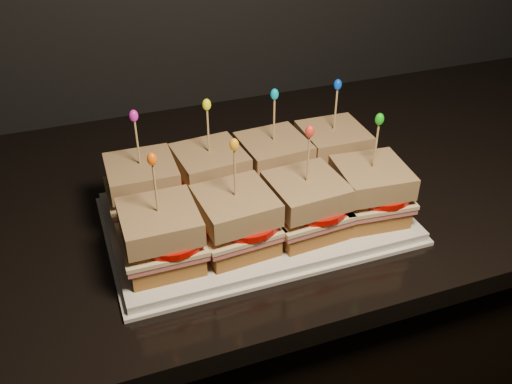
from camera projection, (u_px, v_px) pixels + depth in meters
name	position (u px, v px, depth m)	size (l,w,h in m)	color
granite_slab	(109.00, 219.00, 0.89)	(2.16, 0.66, 0.03)	black
platter	(256.00, 218.00, 0.85)	(0.43, 0.26, 0.02)	white
platter_rim	(256.00, 221.00, 0.85)	(0.44, 0.28, 0.01)	white
sandwich_0_bread_bot	(145.00, 204.00, 0.84)	(0.09, 0.09, 0.03)	brown
sandwich_0_ham	(144.00, 194.00, 0.83)	(0.10, 0.10, 0.01)	#C25957
sandwich_0_cheese	(144.00, 190.00, 0.83)	(0.11, 0.10, 0.01)	beige
sandwich_0_tomato	(152.00, 186.00, 0.82)	(0.09, 0.09, 0.01)	#C00903
sandwich_0_bread_top	(141.00, 173.00, 0.81)	(0.10, 0.10, 0.03)	#5B2C0B
sandwich_0_pick	(138.00, 145.00, 0.79)	(0.00, 0.00, 0.09)	tan
sandwich_0_frill	(134.00, 116.00, 0.76)	(0.01, 0.01, 0.02)	#D71CAC
sandwich_1_bread_bot	(211.00, 190.00, 0.87)	(0.09, 0.09, 0.03)	brown
sandwich_1_ham	(211.00, 181.00, 0.86)	(0.10, 0.10, 0.01)	#C25957
sandwich_1_cheese	(211.00, 177.00, 0.86)	(0.11, 0.10, 0.01)	beige
sandwich_1_tomato	(219.00, 174.00, 0.85)	(0.09, 0.09, 0.01)	#C00903
sandwich_1_bread_top	(210.00, 161.00, 0.84)	(0.10, 0.10, 0.03)	#5B2C0B
sandwich_1_pick	(208.00, 133.00, 0.82)	(0.00, 0.00, 0.09)	tan
sandwich_1_frill	(207.00, 105.00, 0.79)	(0.01, 0.01, 0.02)	#EDF814
sandwich_2_bread_bot	(273.00, 178.00, 0.90)	(0.09, 0.09, 0.03)	brown
sandwich_2_ham	(273.00, 169.00, 0.89)	(0.10, 0.10, 0.01)	#C25957
sandwich_2_cheese	(273.00, 165.00, 0.89)	(0.11, 0.10, 0.01)	beige
sandwich_2_tomato	(282.00, 162.00, 0.88)	(0.09, 0.09, 0.01)	#C00903
sandwich_2_bread_top	(273.00, 149.00, 0.87)	(0.10, 0.10, 0.03)	#5B2C0B
sandwich_2_pick	(274.00, 122.00, 0.85)	(0.00, 0.00, 0.09)	tan
sandwich_2_frill	(275.00, 94.00, 0.82)	(0.01, 0.01, 0.02)	#0597B8
sandwich_3_bread_bot	(331.00, 167.00, 0.93)	(0.09, 0.09, 0.03)	brown
sandwich_3_ham	(332.00, 158.00, 0.92)	(0.10, 0.10, 0.01)	#C25957
sandwich_3_cheese	(332.00, 154.00, 0.92)	(0.11, 0.10, 0.01)	beige
sandwich_3_tomato	(341.00, 151.00, 0.91)	(0.09, 0.09, 0.01)	#C00903
sandwich_3_bread_top	(333.00, 139.00, 0.90)	(0.10, 0.10, 0.03)	#5B2C0B
sandwich_3_pick	(335.00, 112.00, 0.87)	(0.00, 0.00, 0.09)	tan
sandwich_3_frill	(338.00, 85.00, 0.85)	(0.01, 0.01, 0.02)	blue
sandwich_4_bread_bot	(163.00, 253.00, 0.75)	(0.09, 0.09, 0.03)	brown
sandwich_4_ham	(162.00, 243.00, 0.74)	(0.10, 0.10, 0.01)	#C25957
sandwich_4_cheese	(161.00, 239.00, 0.73)	(0.11, 0.10, 0.01)	beige
sandwich_4_tomato	(171.00, 235.00, 0.73)	(0.09, 0.09, 0.01)	#C00903
sandwich_4_bread_top	(159.00, 222.00, 0.72)	(0.10, 0.10, 0.03)	#5B2C0B
sandwich_4_pick	(156.00, 191.00, 0.69)	(0.00, 0.00, 0.09)	tan
sandwich_4_frill	(152.00, 159.00, 0.67)	(0.01, 0.01, 0.02)	#F55C0B
sandwich_5_bread_bot	(236.00, 237.00, 0.78)	(0.09, 0.09, 0.03)	brown
sandwich_5_ham	(236.00, 227.00, 0.77)	(0.10, 0.10, 0.01)	#C25957
sandwich_5_cheese	(236.00, 223.00, 0.76)	(0.11, 0.10, 0.01)	beige
sandwich_5_tomato	(246.00, 219.00, 0.76)	(0.09, 0.09, 0.01)	#C00903
sandwich_5_bread_top	(236.00, 206.00, 0.75)	(0.10, 0.10, 0.03)	#5B2C0B
sandwich_5_pick	(235.00, 176.00, 0.72)	(0.00, 0.00, 0.09)	tan
sandwich_5_frill	(234.00, 145.00, 0.70)	(0.01, 0.01, 0.02)	orange
sandwich_6_bread_bot	(304.00, 222.00, 0.81)	(0.09, 0.09, 0.03)	brown
sandwich_6_ham	(305.00, 212.00, 0.80)	(0.10, 0.10, 0.01)	#C25957
sandwich_6_cheese	(305.00, 208.00, 0.79)	(0.11, 0.10, 0.01)	beige
sandwich_6_tomato	(315.00, 204.00, 0.79)	(0.09, 0.09, 0.01)	#C00903
sandwich_6_bread_top	(306.00, 191.00, 0.78)	(0.10, 0.10, 0.03)	#5B2C0B
sandwich_6_pick	(308.00, 162.00, 0.75)	(0.00, 0.00, 0.09)	tan
sandwich_6_frill	(310.00, 131.00, 0.73)	(0.01, 0.01, 0.02)	red
sandwich_7_bread_bot	(368.00, 207.00, 0.83)	(0.09, 0.09, 0.03)	brown
sandwich_7_ham	(369.00, 198.00, 0.82)	(0.10, 0.10, 0.01)	#C25957
sandwich_7_cheese	(370.00, 194.00, 0.82)	(0.11, 0.10, 0.01)	beige
sandwich_7_tomato	(380.00, 190.00, 0.82)	(0.09, 0.09, 0.01)	#C00903
sandwich_7_bread_top	(372.00, 177.00, 0.81)	(0.10, 0.10, 0.03)	#5B2C0B
sandwich_7_pick	(376.00, 149.00, 0.78)	(0.00, 0.00, 0.09)	tan
sandwich_7_frill	(380.00, 119.00, 0.75)	(0.01, 0.01, 0.02)	#14AF13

